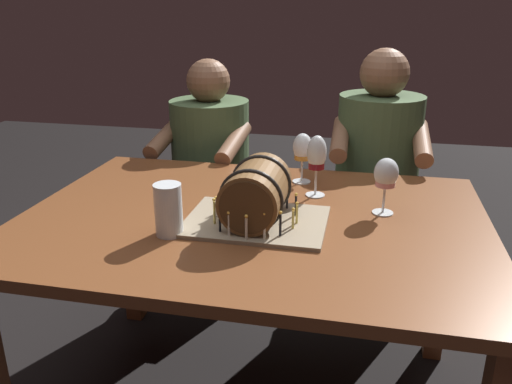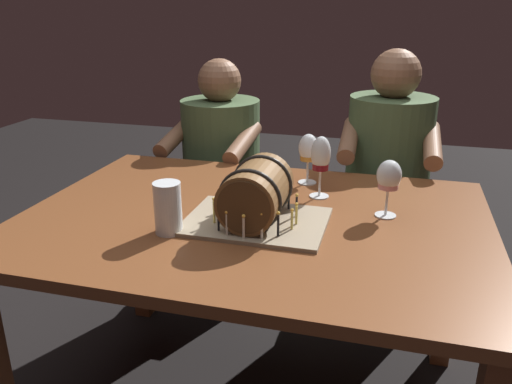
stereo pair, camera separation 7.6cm
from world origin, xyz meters
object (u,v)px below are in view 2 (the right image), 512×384
at_px(person_seated_right, 385,196).
at_px(beer_pint, 168,209).
at_px(barrel_cake, 256,197).
at_px(person_seated_left, 222,187).
at_px(dining_table, 254,244).
at_px(wine_glass_rose, 389,178).
at_px(wine_glass_amber, 308,150).
at_px(wine_glass_red, 321,157).

bearing_deg(person_seated_right, beer_pint, -120.91).
bearing_deg(person_seated_right, barrel_cake, -113.00).
bearing_deg(person_seated_left, barrel_cake, -64.48).
xyz_separation_m(dining_table, wine_glass_rose, (0.39, 0.11, 0.22)).
height_order(wine_glass_amber, beer_pint, wine_glass_amber).
bearing_deg(wine_glass_red, wine_glass_amber, 116.37).
xyz_separation_m(wine_glass_rose, person_seated_right, (-0.01, 0.68, -0.31)).
relative_size(dining_table, wine_glass_red, 6.78).
distance_m(dining_table, person_seated_right, 0.88).
xyz_separation_m(wine_glass_red, person_seated_left, (-0.55, 0.57, -0.35)).
xyz_separation_m(wine_glass_red, beer_pint, (-0.37, -0.40, -0.07)).
bearing_deg(barrel_cake, wine_glass_red, 61.76).
distance_m(person_seated_left, person_seated_right, 0.76).
xyz_separation_m(wine_glass_red, person_seated_right, (0.21, 0.57, -0.32)).
distance_m(wine_glass_rose, person_seated_left, 1.09).
bearing_deg(person_seated_left, wine_glass_red, -46.01).
xyz_separation_m(barrel_cake, person_seated_left, (-0.40, 0.85, -0.30)).
relative_size(dining_table, wine_glass_amber, 7.80).
relative_size(dining_table, beer_pint, 9.47).
xyz_separation_m(wine_glass_rose, beer_pint, (-0.60, -0.29, -0.05)).
distance_m(dining_table, beer_pint, 0.32).
bearing_deg(wine_glass_red, beer_pint, -132.69).
relative_size(barrel_cake, wine_glass_red, 1.98).
bearing_deg(barrel_cake, dining_table, 112.61).
bearing_deg(wine_glass_amber, barrel_cake, -101.65).
height_order(wine_glass_amber, person_seated_right, person_seated_right).
relative_size(wine_glass_amber, person_seated_right, 0.15).
height_order(dining_table, barrel_cake, barrel_cake).
distance_m(wine_glass_red, wine_glass_rose, 0.25).
xyz_separation_m(barrel_cake, wine_glass_amber, (0.08, 0.40, 0.04)).
relative_size(wine_glass_red, wine_glass_rose, 1.17).
bearing_deg(dining_table, wine_glass_rose, 15.31).
height_order(wine_glass_amber, person_seated_left, person_seated_left).
height_order(wine_glass_amber, wine_glass_red, wine_glass_red).
relative_size(wine_glass_rose, person_seated_left, 0.16).
height_order(wine_glass_amber, wine_glass_rose, wine_glass_amber).
bearing_deg(dining_table, person_seated_left, 115.72).
height_order(dining_table, person_seated_right, person_seated_right).
bearing_deg(person_seated_left, person_seated_right, 0.01).
bearing_deg(wine_glass_red, person_seated_left, 133.99).
bearing_deg(dining_table, barrel_cake, -67.39).
relative_size(wine_glass_amber, wine_glass_red, 0.87).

